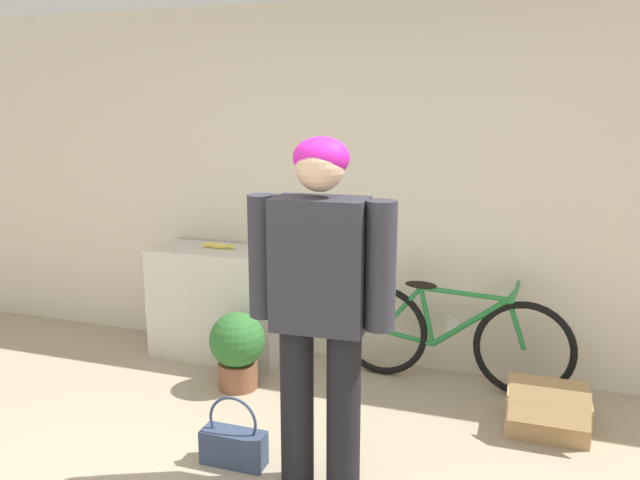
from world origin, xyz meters
The scene contains 8 objects.
wall_back centered at (0.00, 2.46, 1.30)m, with size 8.00×0.07×2.60m.
side_shelf centered at (-1.16, 2.18, 0.42)m, with size 1.02×0.46×0.84m.
person centered at (0.10, 0.80, 1.02)m, with size 0.72×0.27×1.75m.
bicycle centered at (0.57, 2.19, 0.35)m, with size 1.62×0.46×0.73m.
banana centered at (-1.17, 2.20, 0.86)m, with size 0.30×0.08×0.04m.
handbag centered at (-0.40, 0.84, 0.11)m, with size 0.35×0.13×0.39m.
cardboard_box centered at (1.20, 1.77, 0.12)m, with size 0.46×0.47×0.32m.
potted_plant centered at (-0.79, 1.69, 0.29)m, with size 0.38×0.38×0.53m.
Camera 1 is at (1.01, -1.88, 1.89)m, focal length 35.00 mm.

